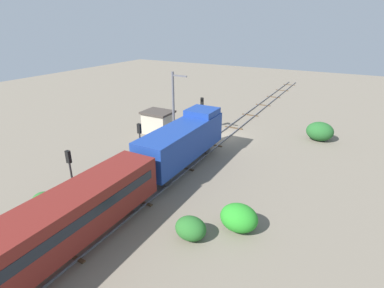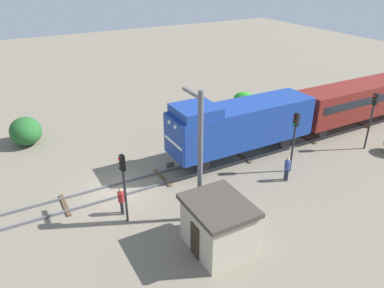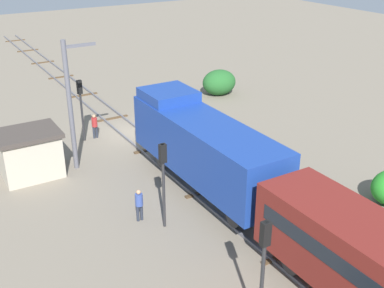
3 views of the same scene
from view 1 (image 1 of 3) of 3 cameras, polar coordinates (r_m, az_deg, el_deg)
name	(u,v)px [view 1 (image 1 of 3)]	position (r m, az deg, el deg)	size (l,w,h in m)	color
ground_plane	(224,136)	(36.18, 6.06, 1.55)	(116.91, 116.91, 0.00)	#756B5B
railway_track	(224,135)	(36.16, 6.06, 1.66)	(2.40, 77.94, 0.16)	#595960
locomotive	(184,140)	(27.27, -1.60, 0.86)	(2.90, 11.60, 4.60)	navy
passenger_car_leading	(62,221)	(18.55, -23.56, -13.22)	(2.84, 14.00, 3.66)	maroon
traffic_signal_near	(202,108)	(36.93, 1.92, 6.88)	(0.32, 0.34, 4.22)	#262628
traffic_signal_mid	(140,138)	(27.46, -9.90, 1.20)	(0.32, 0.34, 4.33)	#262628
traffic_signal_far	(71,169)	(22.73, -22.13, -4.44)	(0.32, 0.34, 4.54)	#262628
worker_near_track	(208,124)	(37.16, 2.99, 3.84)	(0.38, 0.38, 1.70)	#262B38
worker_by_signal	(142,152)	(29.46, -9.58, -1.52)	(0.38, 0.38, 1.70)	#262B38
catenary_mast	(174,104)	(34.37, -3.49, 7.67)	(1.94, 0.28, 7.68)	#595960
relay_hut	(158,122)	(36.82, -6.45, 4.20)	(3.50, 2.90, 2.74)	#B2A893
bush_near	(191,228)	(19.44, -0.25, -15.77)	(2.04, 1.67, 1.48)	#266326
bush_mid	(320,131)	(37.26, 23.17, 2.22)	(2.99, 2.45, 2.18)	#225A26
bush_far	(44,202)	(24.42, -26.31, -9.82)	(1.91, 1.57, 1.39)	#265D26
bush_back	(239,218)	(20.26, 8.92, -13.71)	(2.51, 2.05, 1.82)	#278C26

